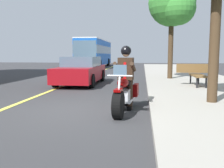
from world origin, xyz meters
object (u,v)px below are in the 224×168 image
at_px(bus_near, 95,52).
at_px(street_tree_curbside, 173,5).
at_px(motorcycle_main, 125,94).
at_px(bench_sidewalk, 198,73).
at_px(rider_main, 126,72).
at_px(car_silver, 81,71).

xyz_separation_m(bus_near, street_tree_curbside, (15.87, 7.51, 2.36)).
xyz_separation_m(motorcycle_main, bench_sidewalk, (-4.70, 2.87, 0.26)).
bearing_deg(motorcycle_main, bench_sidewalk, 148.60).
bearing_deg(bus_near, street_tree_curbside, 25.32).
xyz_separation_m(motorcycle_main, bus_near, (-23.68, -5.41, 1.42)).
xyz_separation_m(rider_main, bench_sidewalk, (-4.52, 2.86, -0.32)).
height_order(car_silver, street_tree_curbside, street_tree_curbside).
relative_size(motorcycle_main, car_silver, 0.48).
distance_m(car_silver, street_tree_curbside, 6.24).
xyz_separation_m(motorcycle_main, car_silver, (-5.91, -2.67, 0.24)).
xyz_separation_m(bench_sidewalk, street_tree_curbside, (-3.10, -0.77, 3.53)).
bearing_deg(rider_main, street_tree_curbside, 164.66).
bearing_deg(motorcycle_main, street_tree_curbside, 164.91).
bearing_deg(street_tree_curbside, bench_sidewalk, 13.90).
relative_size(bus_near, car_silver, 2.40).
height_order(rider_main, bus_near, bus_near).
distance_m(motorcycle_main, car_silver, 6.49).
distance_m(bus_near, street_tree_curbside, 17.72).
bearing_deg(bench_sidewalk, street_tree_curbside, -166.10).
bearing_deg(rider_main, bench_sidewalk, 147.68).
distance_m(rider_main, bus_near, 24.12).
distance_m(bench_sidewalk, street_tree_curbside, 4.76).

